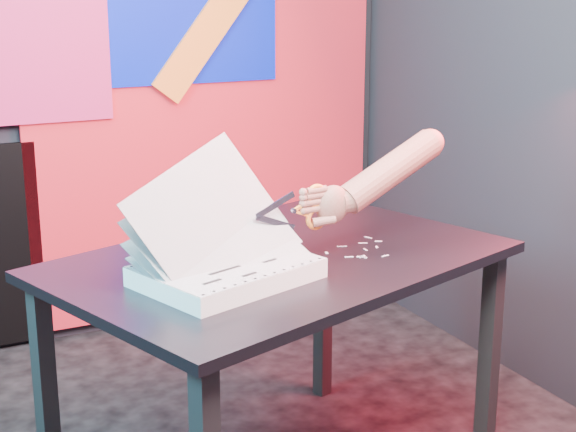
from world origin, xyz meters
TOP-DOWN VIEW (x-y plane):
  - room at (0.00, 0.00)m, footprint 3.01×3.01m
  - backdrop at (0.06, 1.46)m, footprint 2.88×0.05m
  - work_table at (0.30, 0.01)m, footprint 1.44×1.18m
  - printout_stack at (0.08, -0.12)m, footprint 0.53×0.43m
  - scissors at (0.37, -0.06)m, footprint 0.23×0.03m
  - hand_forearm at (0.60, -0.03)m, footprint 0.49×0.12m
  - paper_clippings at (0.53, -0.05)m, footprint 0.26×0.20m

SIDE VIEW (x-z plane):
  - work_table at x=0.30m, z-range 0.29..1.04m
  - paper_clippings at x=0.53m, z-range 0.75..0.75m
  - printout_stack at x=0.08m, z-range 0.59..0.98m
  - scissors at x=0.37m, z-range 0.83..0.97m
  - backdrop at x=0.06m, z-range -0.08..2.00m
  - hand_forearm at x=0.60m, z-range 0.84..1.08m
  - room at x=0.00m, z-range 0.00..2.71m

